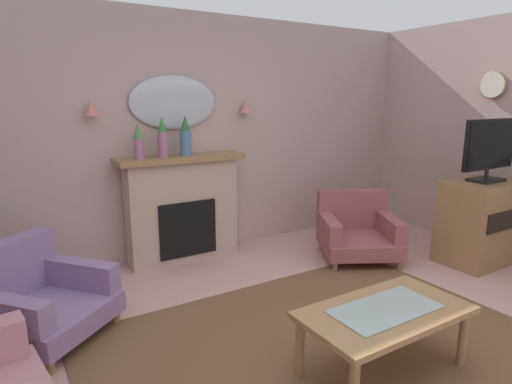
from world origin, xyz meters
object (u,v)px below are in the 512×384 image
at_px(mantel_vase_left, 186,137).
at_px(coffee_table, 385,317).
at_px(fireplace, 183,209).
at_px(wall_clock, 493,85).
at_px(mantel_vase_centre, 138,140).
at_px(wall_mirror, 174,102).
at_px(armchair_near_fireplace, 36,297).
at_px(wall_sconce_right, 245,107).
at_px(tv_cabinet, 479,222).
at_px(tv_flatscreen, 490,148).
at_px(armchair_beside_couch, 357,230).
at_px(mantel_vase_right, 163,138).
at_px(wall_sconce_left, 91,108).

height_order(mantel_vase_left, coffee_table, mantel_vase_left).
distance_m(fireplace, wall_clock, 3.75).
height_order(fireplace, mantel_vase_centre, mantel_vase_centre).
height_order(wall_mirror, armchair_near_fireplace, wall_mirror).
bearing_deg(armchair_near_fireplace, mantel_vase_centre, 38.74).
relative_size(wall_sconce_right, tv_cabinet, 0.16).
xyz_separation_m(coffee_table, tv_flatscreen, (2.36, 0.80, 0.86)).
bearing_deg(wall_sconce_right, wall_mirror, 176.63).
xyz_separation_m(mantel_vase_left, armchair_beside_couch, (1.66, -0.89, -1.05)).
bearing_deg(wall_clock, mantel_vase_left, 156.12).
relative_size(tv_cabinet, tv_flatscreen, 1.07).
bearing_deg(tv_flatscreen, mantel_vase_left, 146.71).
bearing_deg(mantel_vase_centre, armchair_beside_couch, -22.48).
bearing_deg(tv_cabinet, fireplace, 147.09).
bearing_deg(coffee_table, tv_cabinet, 19.16).
bearing_deg(wall_sconce_right, mantel_vase_right, -173.48).
bearing_deg(armchair_beside_couch, coffee_table, -129.90).
distance_m(fireplace, armchair_beside_couch, 1.96).
bearing_deg(tv_flatscreen, mantel_vase_centre, 151.09).
distance_m(mantel_vase_centre, armchair_beside_couch, 2.55).
distance_m(mantel_vase_left, coffee_table, 2.73).
xyz_separation_m(fireplace, wall_clock, (3.20, -1.42, 1.33)).
relative_size(fireplace, mantel_vase_left, 3.23).
xyz_separation_m(wall_sconce_left, tv_flatscreen, (3.54, -1.86, -0.41)).
bearing_deg(wall_clock, wall_mirror, 153.94).
bearing_deg(mantel_vase_left, wall_mirror, 106.39).
bearing_deg(wall_mirror, wall_sconce_left, -176.63).
xyz_separation_m(mantel_vase_right, tv_flatscreen, (2.89, -1.74, -0.11)).
xyz_separation_m(fireplace, armchair_near_fireplace, (-1.54, -0.90, -0.27)).
bearing_deg(coffee_table, fireplace, 97.36).
height_order(fireplace, wall_mirror, wall_mirror).
distance_m(mantel_vase_left, wall_sconce_right, 0.86).
bearing_deg(mantel_vase_centre, wall_clock, -20.92).
bearing_deg(mantel_vase_left, coffee_table, -83.67).
bearing_deg(mantel_vase_left, mantel_vase_right, 180.00).
bearing_deg(mantel_vase_right, tv_flatscreen, -30.96).
bearing_deg(mantel_vase_right, wall_sconce_right, 6.52).
height_order(wall_mirror, armchair_beside_couch, wall_mirror).
height_order(wall_sconce_left, armchair_near_fireplace, wall_sconce_left).
xyz_separation_m(wall_sconce_right, tv_flatscreen, (1.84, -1.86, -0.41)).
height_order(wall_mirror, wall_sconce_left, wall_mirror).
relative_size(mantel_vase_centre, wall_sconce_right, 2.59).
height_order(mantel_vase_right, armchair_near_fireplace, mantel_vase_right).
xyz_separation_m(mantel_vase_right, wall_mirror, (0.20, 0.17, 0.35)).
bearing_deg(tv_cabinet, armchair_beside_couch, 140.21).
xyz_separation_m(wall_clock, tv_cabinet, (-0.51, -0.32, -1.45)).
relative_size(armchair_beside_couch, tv_cabinet, 1.23).
height_order(mantel_vase_right, wall_mirror, wall_mirror).
xyz_separation_m(mantel_vase_centre, tv_cabinet, (3.14, -1.71, -0.89)).
bearing_deg(wall_sconce_left, fireplace, -6.16).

